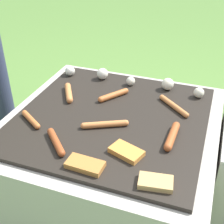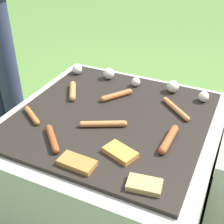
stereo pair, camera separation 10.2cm
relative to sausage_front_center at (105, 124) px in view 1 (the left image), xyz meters
name	(u,v)px [view 1 (the left image)]	position (x,y,z in m)	size (l,w,h in m)	color
ground_plane	(112,190)	(0.00, 0.09, -0.46)	(14.00, 14.00, 0.00)	#567F38
grill	(112,156)	(0.00, 0.09, -0.24)	(0.90, 0.90, 0.45)	#B2AA9E
sausage_front_center	(105,124)	(0.00, 0.00, 0.00)	(0.18, 0.10, 0.03)	#C6753D
sausage_mid_right	(56,142)	(-0.13, -0.17, 0.00)	(0.13, 0.13, 0.03)	#93421E
sausage_mid_left	(174,106)	(0.24, 0.24, 0.00)	(0.15, 0.14, 0.02)	#C6753D
sausage_front_left	(113,95)	(-0.05, 0.24, 0.00)	(0.11, 0.15, 0.03)	#B7602D
sausage_back_right	(172,136)	(0.27, 0.01, 0.00)	(0.03, 0.18, 0.03)	#A34C23
sausage_front_right	(31,119)	(-0.30, -0.07, 0.00)	(0.13, 0.09, 0.02)	#B7602D
sausage_back_left	(69,93)	(-0.26, 0.19, 0.00)	(0.10, 0.15, 0.03)	#C6753D
bread_slice_center	(126,152)	(0.13, -0.13, 0.00)	(0.14, 0.11, 0.02)	#D18438
bread_slice_left	(156,182)	(0.27, -0.24, 0.00)	(0.12, 0.08, 0.02)	tan
bread_slice_right	(85,165)	(0.02, -0.25, 0.00)	(0.13, 0.07, 0.02)	#B27033
mushroom_row	(131,80)	(-0.01, 0.40, 0.01)	(0.73, 0.08, 0.06)	silver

